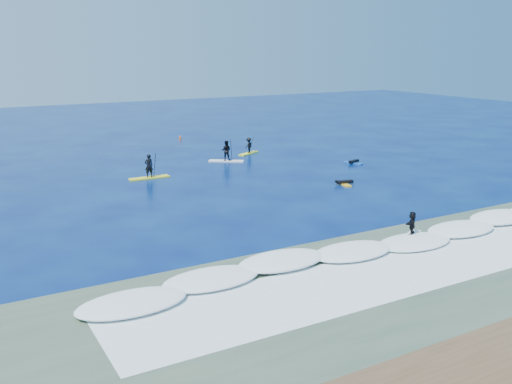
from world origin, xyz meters
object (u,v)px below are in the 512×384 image
sup_paddler_center (226,152)px  marker_buoy (180,138)px  sup_paddler_right (249,147)px  wave_surfer (412,225)px  sup_paddler_left (149,170)px  prone_paddler_far (353,162)px  prone_paddler_near (344,183)px

sup_paddler_center → marker_buoy: (1.09, 14.12, -0.62)m
sup_paddler_right → sup_paddler_center: bearing=-173.7°
sup_paddler_center → wave_surfer: size_ratio=1.57×
wave_surfer → sup_paddler_left: bearing=81.2°
prone_paddler_far → sup_paddler_left: bearing=61.3°
sup_paddler_center → prone_paddler_far: 12.02m
prone_paddler_near → marker_buoy: size_ratio=3.49×
sup_paddler_right → marker_buoy: 11.98m
prone_paddler_near → wave_surfer: 13.34m
prone_paddler_far → marker_buoy: marker_buoy is taller
sup_paddler_right → prone_paddler_near: sup_paddler_right is taller
sup_paddler_center → marker_buoy: bearing=121.0°
prone_paddler_near → prone_paddler_far: 8.64m
prone_paddler_near → wave_surfer: size_ratio=1.00×
sup_paddler_left → sup_paddler_right: bearing=24.4°
sup_paddler_center → marker_buoy: size_ratio=5.48×
sup_paddler_center → sup_paddler_right: 4.55m
sup_paddler_left → sup_paddler_center: sup_paddler_left is taller
prone_paddler_near → wave_surfer: wave_surfer is taller
sup_paddler_right → prone_paddler_near: (0.07, -15.47, -0.60)m
wave_surfer → prone_paddler_near: bearing=40.2°
wave_surfer → marker_buoy: (2.12, 39.51, -0.57)m
sup_paddler_right → marker_buoy: (-2.73, 11.65, -0.49)m
sup_paddler_right → wave_surfer: sup_paddler_right is taller
wave_surfer → sup_paddler_right: bearing=51.9°
prone_paddler_near → prone_paddler_far: bearing=-30.5°
sup_paddler_right → prone_paddler_near: 15.48m
sup_paddler_center → prone_paddler_near: sup_paddler_center is taller
sup_paddler_right → wave_surfer: (-4.85, -27.85, 0.08)m
sup_paddler_right → prone_paddler_far: bearing=-83.3°
sup_paddler_right → prone_paddler_near: bearing=-116.3°
sup_paddler_left → wave_surfer: (7.76, -22.11, 0.09)m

